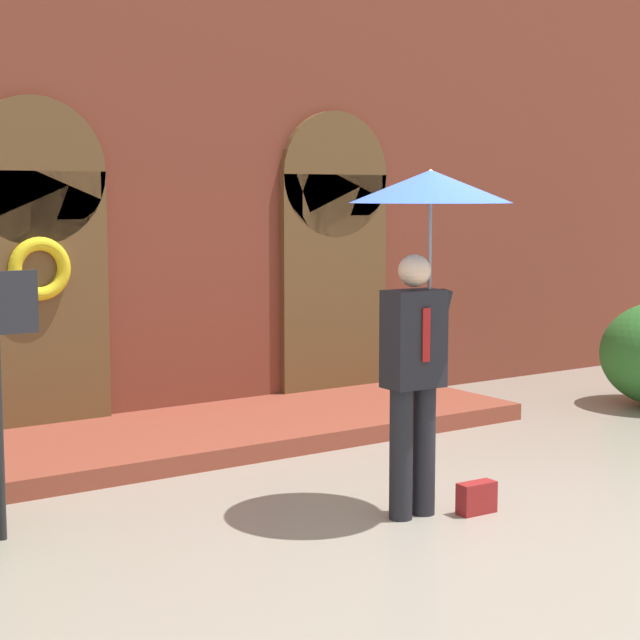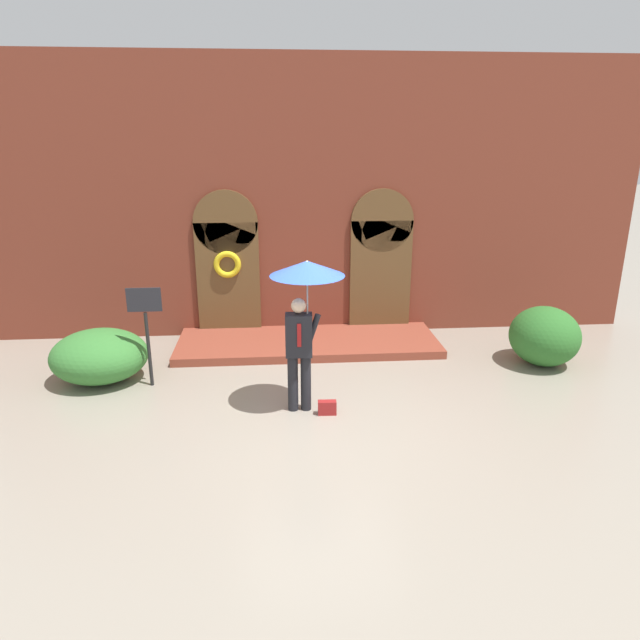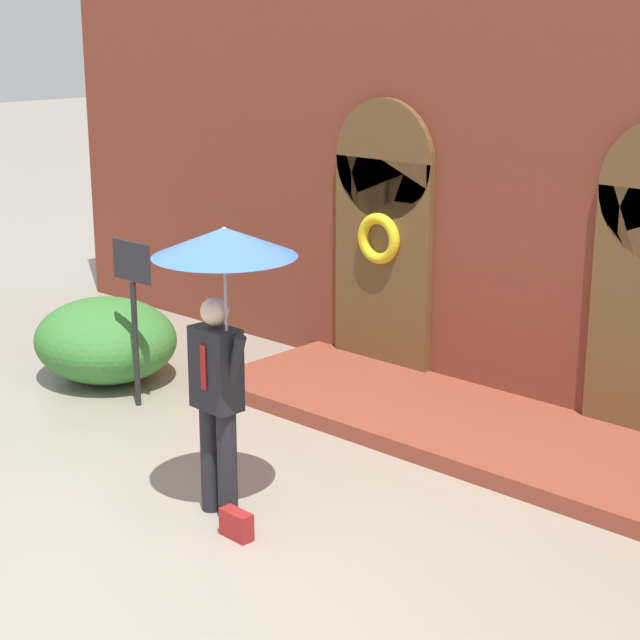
{
  "view_description": "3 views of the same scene",
  "coord_description": "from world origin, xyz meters",
  "views": [
    {
      "loc": [
        -4.85,
        -5.21,
        2.2
      ],
      "look_at": [
        -0.47,
        1.16,
        1.29
      ],
      "focal_mm": 60.0,
      "sensor_mm": 36.0,
      "label": 1
    },
    {
      "loc": [
        -0.62,
        -7.73,
        4.09
      ],
      "look_at": [
        0.12,
        1.53,
        1.06
      ],
      "focal_mm": 32.0,
      "sensor_mm": 36.0,
      "label": 2
    },
    {
      "loc": [
        5.65,
        -4.93,
        3.86
      ],
      "look_at": [
        -0.1,
        1.29,
        1.45
      ],
      "focal_mm": 60.0,
      "sensor_mm": 36.0,
      "label": 3
    }
  ],
  "objects": [
    {
      "name": "building_facade",
      "position": [
        -0.0,
        4.15,
        2.68
      ],
      "size": [
        14.0,
        2.3,
        5.6
      ],
      "color": "brown",
      "rests_on": "ground"
    },
    {
      "name": "person_with_umbrella",
      "position": [
        -0.2,
        0.31,
        1.91
      ],
      "size": [
        1.1,
        1.1,
        2.36
      ],
      "color": "black",
      "rests_on": "ground"
    },
    {
      "name": "shrub_right",
      "position": [
        4.3,
        1.81,
        0.55
      ],
      "size": [
        1.26,
        1.33,
        1.09
      ],
      "primitive_type": "ellipsoid",
      "color": "#2D6B28",
      "rests_on": "ground"
    },
    {
      "name": "sign_post",
      "position": [
        -2.77,
        1.41,
        1.16
      ],
      "size": [
        0.56,
        0.06,
        1.72
      ],
      "color": "black",
      "rests_on": "ground"
    },
    {
      "name": "ground_plane",
      "position": [
        0.0,
        0.0,
        0.0
      ],
      "size": [
        80.0,
        80.0,
        0.0
      ],
      "primitive_type": "plane",
      "color": "gray"
    },
    {
      "name": "shrub_left",
      "position": [
        -3.68,
        1.69,
        0.45
      ],
      "size": [
        1.64,
        1.49,
        0.9
      ],
      "primitive_type": "ellipsoid",
      "color": "#387A33",
      "rests_on": "ground"
    },
    {
      "name": "handbag",
      "position": [
        0.12,
        0.11,
        0.11
      ],
      "size": [
        0.28,
        0.13,
        0.22
      ],
      "primitive_type": "cube",
      "rotation": [
        0.0,
        0.0,
        -0.04
      ],
      "color": "maroon",
      "rests_on": "ground"
    }
  ]
}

